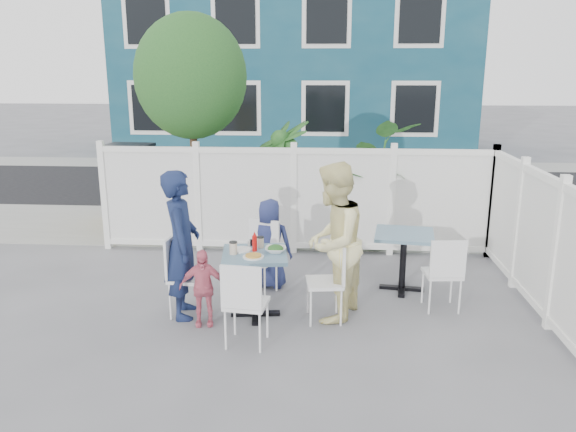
# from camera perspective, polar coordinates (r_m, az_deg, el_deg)

# --- Properties ---
(ground) EXTENTS (80.00, 80.00, 0.00)m
(ground) POSITION_cam_1_polar(r_m,az_deg,el_deg) (6.38, -1.68, -10.45)
(ground) COLOR slate
(near_sidewalk) EXTENTS (24.00, 2.60, 0.01)m
(near_sidewalk) POSITION_cam_1_polar(r_m,az_deg,el_deg) (9.94, 0.49, -1.12)
(near_sidewalk) COLOR gray
(near_sidewalk) RESTS_ON ground
(street) EXTENTS (24.00, 5.00, 0.01)m
(street) POSITION_cam_1_polar(r_m,az_deg,el_deg) (13.53, 1.47, 3.12)
(street) COLOR black
(street) RESTS_ON ground
(far_sidewalk) EXTENTS (24.00, 1.60, 0.01)m
(far_sidewalk) POSITION_cam_1_polar(r_m,az_deg,el_deg) (16.58, 1.96, 5.26)
(far_sidewalk) COLOR gray
(far_sidewalk) RESTS_ON ground
(building) EXTENTS (11.00, 6.00, 6.00)m
(building) POSITION_cam_1_polar(r_m,az_deg,el_deg) (19.78, 0.92, 15.50)
(building) COLOR navy
(building) RESTS_ON ground
(fence_back) EXTENTS (5.86, 0.08, 1.60)m
(fence_back) POSITION_cam_1_polar(r_m,az_deg,el_deg) (8.39, 0.58, 1.40)
(fence_back) COLOR white
(fence_back) RESTS_ON ground
(fence_right) EXTENTS (0.08, 3.66, 1.60)m
(fence_right) POSITION_cam_1_polar(r_m,az_deg,el_deg) (7.06, 23.85, -2.45)
(fence_right) COLOR white
(fence_right) RESTS_ON ground
(tree) EXTENTS (1.80, 1.62, 3.59)m
(tree) POSITION_cam_1_polar(r_m,az_deg,el_deg) (9.31, -9.85, 13.73)
(tree) COLOR #382316
(tree) RESTS_ON ground
(utility_cabinet) EXTENTS (0.77, 0.58, 1.36)m
(utility_cabinet) POSITION_cam_1_polar(r_m,az_deg,el_deg) (10.57, -15.63, 3.05)
(utility_cabinet) COLOR gold
(utility_cabinet) RESTS_ON ground
(potted_shrub_a) EXTENTS (1.46, 1.46, 1.93)m
(potted_shrub_a) POSITION_cam_1_polar(r_m,az_deg,el_deg) (9.05, -0.64, 3.56)
(potted_shrub_a) COLOR #1D4C1E
(potted_shrub_a) RESTS_ON ground
(potted_shrub_b) EXTENTS (2.10, 2.20, 1.89)m
(potted_shrub_b) POSITION_cam_1_polar(r_m,az_deg,el_deg) (8.96, 8.79, 3.13)
(potted_shrub_b) COLOR #1D4C1E
(potted_shrub_b) RESTS_ON ground
(main_table) EXTENTS (0.79, 0.79, 0.75)m
(main_table) POSITION_cam_1_polar(r_m,az_deg,el_deg) (6.27, -3.39, -5.22)
(main_table) COLOR slate
(main_table) RESTS_ON ground
(spare_table) EXTENTS (0.80, 0.80, 0.75)m
(spare_table) POSITION_cam_1_polar(r_m,az_deg,el_deg) (7.13, 11.68, -3.01)
(spare_table) COLOR slate
(spare_table) RESTS_ON ground
(chair_left) EXTENTS (0.44, 0.45, 0.91)m
(chair_left) POSITION_cam_1_polar(r_m,az_deg,el_deg) (6.44, -10.72, -5.38)
(chair_left) COLOR white
(chair_left) RESTS_ON ground
(chair_right) EXTENTS (0.44, 0.45, 0.90)m
(chair_right) POSITION_cam_1_polar(r_m,az_deg,el_deg) (6.20, 4.45, -6.02)
(chair_right) COLOR white
(chair_right) RESTS_ON ground
(chair_back) EXTENTS (0.52, 0.51, 0.91)m
(chair_back) POSITION_cam_1_polar(r_m,az_deg,el_deg) (6.96, -2.83, -3.59)
(chair_back) COLOR white
(chair_back) RESTS_ON ground
(chair_near) EXTENTS (0.45, 0.44, 0.90)m
(chair_near) POSITION_cam_1_polar(r_m,az_deg,el_deg) (5.60, -4.47, -8.36)
(chair_near) COLOR white
(chair_near) RESTS_ON ground
(chair_spare) EXTENTS (0.43, 0.42, 0.88)m
(chair_spare) POSITION_cam_1_polar(r_m,az_deg,el_deg) (6.64, 15.61, -5.21)
(chair_spare) COLOR white
(chair_spare) RESTS_ON ground
(man) EXTENTS (0.50, 0.67, 1.67)m
(man) POSITION_cam_1_polar(r_m,az_deg,el_deg) (6.31, -10.76, -2.87)
(man) COLOR #152145
(man) RESTS_ON ground
(woman) EXTENTS (0.91, 1.03, 1.76)m
(woman) POSITION_cam_1_polar(r_m,az_deg,el_deg) (6.14, 4.58, -2.69)
(woman) COLOR #F2DF5B
(woman) RESTS_ON ground
(boy) EXTENTS (0.59, 0.41, 1.15)m
(boy) POSITION_cam_1_polar(r_m,az_deg,el_deg) (7.10, -1.88, -2.82)
(boy) COLOR navy
(boy) RESTS_ON ground
(toddler) EXTENTS (0.53, 0.28, 0.86)m
(toddler) POSITION_cam_1_polar(r_m,az_deg,el_deg) (6.17, -8.68, -7.20)
(toddler) COLOR #DC667D
(toddler) RESTS_ON ground
(plate_main) EXTENTS (0.23, 0.23, 0.01)m
(plate_main) POSITION_cam_1_polar(r_m,az_deg,el_deg) (6.07, -3.54, -4.16)
(plate_main) COLOR white
(plate_main) RESTS_ON main_table
(plate_side) EXTENTS (0.23, 0.23, 0.02)m
(plate_side) POSITION_cam_1_polar(r_m,az_deg,el_deg) (6.31, -4.74, -3.43)
(plate_side) COLOR white
(plate_side) RESTS_ON main_table
(salad_bowl) EXTENTS (0.23, 0.23, 0.06)m
(salad_bowl) POSITION_cam_1_polar(r_m,az_deg,el_deg) (6.22, -1.27, -3.45)
(salad_bowl) COLOR white
(salad_bowl) RESTS_ON main_table
(coffee_cup_a) EXTENTS (0.09, 0.09, 0.13)m
(coffee_cup_a) POSITION_cam_1_polar(r_m,az_deg,el_deg) (6.18, -5.58, -3.29)
(coffee_cup_a) COLOR beige
(coffee_cup_a) RESTS_ON main_table
(coffee_cup_b) EXTENTS (0.08, 0.08, 0.12)m
(coffee_cup_b) POSITION_cam_1_polar(r_m,az_deg,el_deg) (6.38, -2.81, -2.71)
(coffee_cup_b) COLOR beige
(coffee_cup_b) RESTS_ON main_table
(ketchup_bottle) EXTENTS (0.05, 0.05, 0.18)m
(ketchup_bottle) POSITION_cam_1_polar(r_m,az_deg,el_deg) (6.25, -3.41, -2.81)
(ketchup_bottle) COLOR #B10D0A
(ketchup_bottle) RESTS_ON main_table
(salt_shaker) EXTENTS (0.03, 0.03, 0.07)m
(salt_shaker) POSITION_cam_1_polar(r_m,az_deg,el_deg) (6.44, -3.99, -2.78)
(salt_shaker) COLOR white
(salt_shaker) RESTS_ON main_table
(pepper_shaker) EXTENTS (0.03, 0.03, 0.08)m
(pepper_shaker) POSITION_cam_1_polar(r_m,az_deg,el_deg) (6.46, -3.77, -2.71)
(pepper_shaker) COLOR black
(pepper_shaker) RESTS_ON main_table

